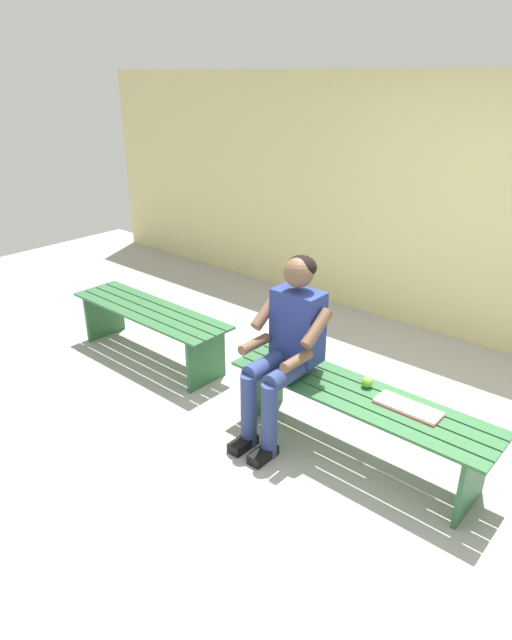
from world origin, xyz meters
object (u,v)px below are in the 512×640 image
(apple, at_px, (368,382))
(person_seated, at_px, (286,343))
(bench_near, at_px, (357,408))
(bench_far, at_px, (150,321))
(book_open, at_px, (408,408))

(apple, bearing_deg, person_seated, 22.03)
(bench_near, xyz_separation_m, person_seated, (0.51, 0.10, 0.35))
(bench_far, xyz_separation_m, book_open, (-2.43, -0.04, 0.13))
(bench_far, bearing_deg, person_seated, 176.33)
(bench_far, relative_size, person_seated, 1.28)
(book_open, bearing_deg, bench_far, 1.06)
(bench_far, relative_size, apple, 21.69)
(book_open, bearing_deg, apple, -10.87)
(apple, distance_m, book_open, 0.33)
(bench_near, relative_size, person_seated, 1.41)
(bench_far, height_order, person_seated, person_seated)
(bench_near, height_order, apple, apple)
(bench_far, height_order, apple, apple)
(person_seated, bearing_deg, apple, -157.97)
(bench_far, distance_m, person_seated, 1.64)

